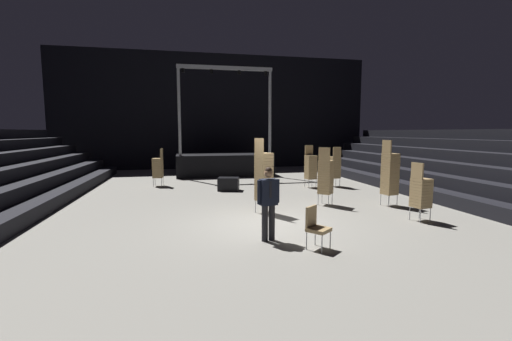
# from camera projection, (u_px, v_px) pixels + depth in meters

# --- Properties ---
(ground_plane) EXTENTS (22.00, 30.00, 0.10)m
(ground_plane) POSITION_uv_depth(u_px,v_px,m) (267.00, 224.00, 9.67)
(ground_plane) COLOR gray
(arena_end_wall) EXTENTS (22.00, 0.30, 8.00)m
(arena_end_wall) POSITION_uv_depth(u_px,v_px,m) (217.00, 112.00, 23.79)
(arena_end_wall) COLOR black
(arena_end_wall) RESTS_ON ground_plane
(bleacher_bank_right) EXTENTS (4.50, 24.00, 2.70)m
(bleacher_bank_right) POSITION_uv_depth(u_px,v_px,m) (494.00, 166.00, 12.27)
(bleacher_bank_right) COLOR black
(bleacher_bank_right) RESTS_ON ground_plane
(stage_riser) EXTENTS (5.60, 2.79, 6.19)m
(stage_riser) POSITION_uv_depth(u_px,v_px,m) (224.00, 163.00, 20.24)
(stage_riser) COLOR black
(stage_riser) RESTS_ON ground_plane
(man_with_tie) EXTENTS (0.57, 0.30, 1.76)m
(man_with_tie) POSITION_uv_depth(u_px,v_px,m) (269.00, 199.00, 7.91)
(man_with_tie) COLOR black
(man_with_tie) RESTS_ON ground_plane
(chair_stack_front_left) EXTENTS (0.50, 0.50, 1.79)m
(chair_stack_front_left) POSITION_uv_depth(u_px,v_px,m) (158.00, 167.00, 16.01)
(chair_stack_front_left) COLOR #B2B5BA
(chair_stack_front_left) RESTS_ON ground_plane
(chair_stack_front_right) EXTENTS (0.51, 0.51, 2.31)m
(chair_stack_front_right) POSITION_uv_depth(u_px,v_px,m) (390.00, 173.00, 11.70)
(chair_stack_front_right) COLOR #B2B5BA
(chair_stack_front_right) RESTS_ON ground_plane
(chair_stack_mid_left) EXTENTS (0.62, 0.62, 2.05)m
(chair_stack_mid_left) POSITION_uv_depth(u_px,v_px,m) (326.00, 176.00, 11.84)
(chair_stack_mid_left) COLOR #B2B5BA
(chair_stack_mid_left) RESTS_ON ground_plane
(chair_stack_mid_right) EXTENTS (0.59, 0.59, 2.39)m
(chair_stack_mid_right) POSITION_uv_depth(u_px,v_px,m) (264.00, 176.00, 10.63)
(chair_stack_mid_right) COLOR #B2B5BA
(chair_stack_mid_right) RESTS_ON ground_plane
(chair_stack_mid_centre) EXTENTS (0.50, 0.50, 1.96)m
(chair_stack_mid_centre) POSITION_uv_depth(u_px,v_px,m) (311.00, 167.00, 15.58)
(chair_stack_mid_centre) COLOR #B2B5BA
(chair_stack_mid_centre) RESTS_ON ground_plane
(chair_stack_rear_left) EXTENTS (0.51, 0.51, 1.71)m
(chair_stack_rear_left) POSITION_uv_depth(u_px,v_px,m) (421.00, 192.00, 9.72)
(chair_stack_rear_left) COLOR #B2B5BA
(chair_stack_rear_left) RESTS_ON ground_plane
(chair_stack_rear_right) EXTENTS (0.47, 0.47, 1.88)m
(chair_stack_rear_right) POSITION_uv_depth(u_px,v_px,m) (335.00, 167.00, 15.89)
(chair_stack_rear_right) COLOR #B2B5BA
(chair_stack_rear_right) RESTS_ON ground_plane
(equipment_road_case) EXTENTS (1.03, 0.82, 0.58)m
(equipment_road_case) POSITION_uv_depth(u_px,v_px,m) (229.00, 184.00, 14.85)
(equipment_road_case) COLOR black
(equipment_road_case) RESTS_ON ground_plane
(loose_chair_near_man) EXTENTS (0.62, 0.62, 0.95)m
(loose_chair_near_man) POSITION_uv_depth(u_px,v_px,m) (316.00, 225.00, 7.43)
(loose_chair_near_man) COLOR #B2B5BA
(loose_chair_near_man) RESTS_ON ground_plane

